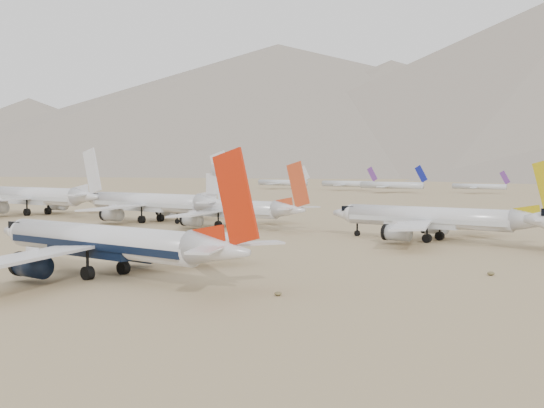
{
  "coord_description": "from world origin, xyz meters",
  "views": [
    {
      "loc": [
        71.16,
        -59.09,
        14.46
      ],
      "look_at": [
        -16.75,
        52.91,
        7.0
      ],
      "focal_mm": 45.0,
      "sensor_mm": 36.0,
      "label": 1
    }
  ],
  "objects": [
    {
      "name": "row2_orange_tail",
      "position": [
        -39.89,
        64.94,
        4.53
      ],
      "size": [
        45.24,
        44.25,
        16.14
      ],
      "color": "silver",
      "rests_on": "ground"
    },
    {
      "name": "row2_white_trijet",
      "position": [
        -65.19,
        63.93,
        5.44
      ],
      "size": [
        53.06,
        51.85,
        18.8
      ],
      "color": "silver",
      "rests_on": "ground"
    },
    {
      "name": "row2_gold_tail",
      "position": [
        14.15,
        66.01,
        4.56
      ],
      "size": [
        45.85,
        44.84,
        16.32
      ],
      "color": "silver",
      "rests_on": "ground"
    },
    {
      "name": "main_airliner",
      "position": [
        -1.17,
        -1.92,
        4.62
      ],
      "size": [
        47.67,
        46.56,
        16.82
      ],
      "color": "silver",
      "rests_on": "ground"
    },
    {
      "name": "ground",
      "position": [
        0.0,
        0.0,
        0.0
      ],
      "size": [
        7000.0,
        7000.0,
        0.0
      ],
      "primitive_type": "plane",
      "color": "#89704F",
      "rests_on": "ground"
    },
    {
      "name": "row2_white_twin",
      "position": [
        -115.13,
        61.5,
        5.73
      ],
      "size": [
        56.95,
        55.73,
        20.35
      ],
      "color": "silver",
      "rests_on": "ground"
    }
  ]
}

